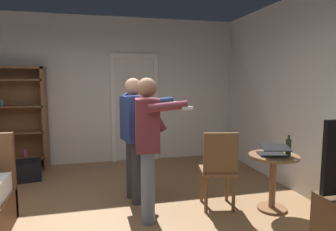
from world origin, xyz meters
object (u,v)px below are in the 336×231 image
laptop (273,152)px  person_striped_shirt (135,131)px  side_table (273,173)px  bottle_on_table (288,147)px  suitcase_dark (20,171)px  person_blue_shirt (148,139)px  bookshelf (18,115)px  wooden_chair (219,167)px

laptop → person_striped_shirt: person_striped_shirt is taller
person_striped_shirt → side_table: bearing=-23.4°
bottle_on_table → suitcase_dark: (-3.47, 1.99, -0.65)m
person_blue_shirt → person_striped_shirt: (-0.08, 0.57, -0.00)m
bookshelf → person_blue_shirt: 3.09m
laptop → person_striped_shirt: 1.76m
bookshelf → bottle_on_table: (3.61, -2.63, -0.19)m
bookshelf → person_striped_shirt: size_ratio=1.13×
laptop → bottle_on_table: bottle_on_table is taller
laptop → suitcase_dark: 3.87m
bookshelf → bottle_on_table: size_ratio=7.21×
bottle_on_table → person_striped_shirt: size_ratio=0.16×
person_blue_shirt → wooden_chair: bearing=2.6°
bottle_on_table → side_table: bearing=150.3°
wooden_chair → person_striped_shirt: size_ratio=0.60×
side_table → person_striped_shirt: person_striped_shirt is taller
person_striped_shirt → suitcase_dark: 2.24m
wooden_chair → person_blue_shirt: bearing=-177.4°
person_blue_shirt → person_striped_shirt: size_ratio=1.00×
bookshelf → wooden_chair: bearing=-40.1°
suitcase_dark → bookshelf: bearing=92.7°
person_striped_shirt → bookshelf: bearing=135.0°
wooden_chair → person_blue_shirt: person_blue_shirt is taller
laptop → person_blue_shirt: bearing=173.2°
laptop → suitcase_dark: laptop is taller
bookshelf → wooden_chair: 3.72m
laptop → person_striped_shirt: size_ratio=0.24×
wooden_chair → side_table: bearing=-15.3°
laptop → side_table: bearing=45.5°
suitcase_dark → person_striped_shirt: bearing=-45.2°
bookshelf → laptop: bookshelf is taller
laptop → bottle_on_table: (0.18, -0.04, 0.06)m
bottle_on_table → person_striped_shirt: bearing=156.1°
person_striped_shirt → bottle_on_table: bearing=-23.9°
side_table → laptop: (-0.04, -0.04, 0.28)m
bookshelf → person_striped_shirt: (1.85, -1.85, -0.05)m
wooden_chair → suitcase_dark: (-2.68, 1.74, -0.39)m
bookshelf → wooden_chair: bookshelf is taller
bookshelf → bottle_on_table: bearing=-36.1°
bottle_on_table → suitcase_dark: bearing=150.1°
person_blue_shirt → person_striped_shirt: same height
person_blue_shirt → suitcase_dark: 2.64m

